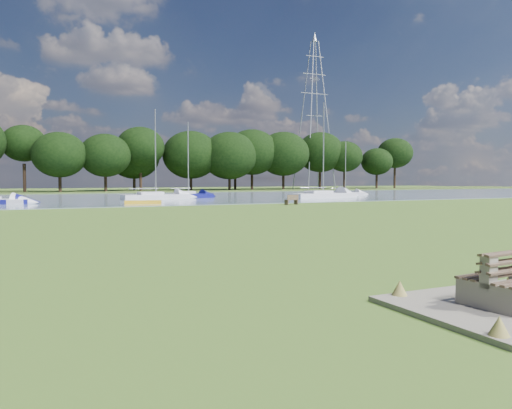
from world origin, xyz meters
name	(u,v)px	position (x,y,z in m)	size (l,w,h in m)	color
ground	(231,233)	(0.00, 0.00, 0.00)	(220.00, 220.00, 0.00)	olive
river	(100,198)	(0.00, 42.00, 0.00)	(220.00, 40.00, 0.10)	gray
far_bank	(77,192)	(0.00, 72.00, 0.00)	(220.00, 20.00, 0.40)	#4C6626
riverbank_bench	(292,200)	(13.87, 19.53, 0.46)	(1.55, 0.90, 0.92)	brown
kayak	(143,202)	(1.64, 25.64, 0.22)	(3.30, 0.77, 0.33)	gold
pylon	(314,94)	(47.09, 70.00, 20.10)	(6.47, 4.54, 32.49)	#9498A3
tree_line	(86,151)	(1.21, 68.00, 6.99)	(146.07, 9.68, 11.72)	black
sailboat_0	(188,194)	(9.32, 36.66, 0.56)	(6.41, 3.47, 9.01)	navy
sailboat_3	(155,195)	(5.06, 35.19, 0.57)	(7.65, 2.78, 10.05)	silver
sailboat_6	(345,192)	(31.89, 36.99, 0.46)	(5.69, 2.03, 7.44)	silver
sailboat_7	(323,193)	(24.53, 31.11, 0.58)	(8.78, 3.38, 11.48)	silver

